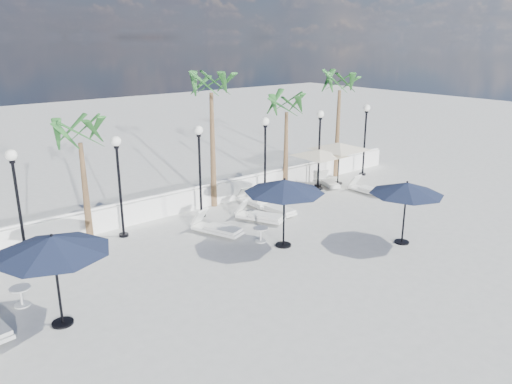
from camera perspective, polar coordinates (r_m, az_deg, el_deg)
ground at (r=16.51m, az=6.31°, el=-8.77°), size 100.00×100.00×0.00m
balustrade at (r=21.84m, az=-7.72°, el=-0.90°), size 26.00×0.30×1.01m
lamppost_1 at (r=17.85m, az=-25.70°, el=0.16°), size 0.36×0.36×3.84m
lamppost_2 at (r=18.88m, az=-15.43°, el=2.14°), size 0.36×0.36×3.84m
lamppost_3 at (r=20.47m, az=-6.48°, el=3.80°), size 0.36×0.36×3.84m
lamppost_4 at (r=22.50m, az=1.06°, el=5.13°), size 0.36×0.36×3.84m
lamppost_5 at (r=24.85m, az=7.28°, el=6.16°), size 0.36×0.36×3.84m
lamppost_6 at (r=27.45m, az=12.39°, el=6.95°), size 0.36×0.36×3.84m
palm_1 at (r=18.99m, az=-19.49°, el=5.77°), size 2.60×2.60×4.70m
palm_2 at (r=21.35m, az=-5.15°, el=11.54°), size 2.60×2.60×6.10m
palm_3 at (r=24.14m, az=3.52°, el=9.45°), size 2.60×2.60×4.90m
palm_4 at (r=26.68m, az=9.55°, el=11.67°), size 2.60×2.60×5.70m
lounger_2 at (r=19.16m, az=-4.52°, el=-4.08°), size 1.35×2.17×0.78m
lounger_3 at (r=21.37m, az=2.23°, el=-1.79°), size 0.76×2.00×0.74m
lounger_4 at (r=20.42m, az=0.43°, el=-2.67°), size 1.44×2.12×0.76m
lounger_5 at (r=25.52m, az=8.24°, el=1.14°), size 1.06×1.75×0.63m
lounger_6 at (r=22.31m, az=-0.34°, el=-1.02°), size 0.57×1.73×0.65m
lounger_7 at (r=24.66m, az=12.53°, el=0.38°), size 0.70×1.88×0.69m
side_table_1 at (r=15.68m, az=-25.28°, el=-10.56°), size 0.57×0.57×0.56m
side_table_2 at (r=18.41m, az=0.54°, el=-4.73°), size 0.55×0.55×0.54m
parasol_navy_left at (r=13.53m, az=-22.22°, el=-5.63°), size 2.89×2.89×2.55m
parasol_navy_mid at (r=17.42m, az=3.26°, el=0.64°), size 2.85×2.85×2.55m
parasol_navy_right at (r=18.49m, az=16.84°, el=0.37°), size 2.64×2.64×2.37m
parasol_cream_sq_a at (r=25.56m, az=9.54°, el=5.54°), size 4.68×4.68×2.30m
parasol_cream_sq_b at (r=24.55m, az=7.27°, el=4.80°), size 4.27×4.27×2.14m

